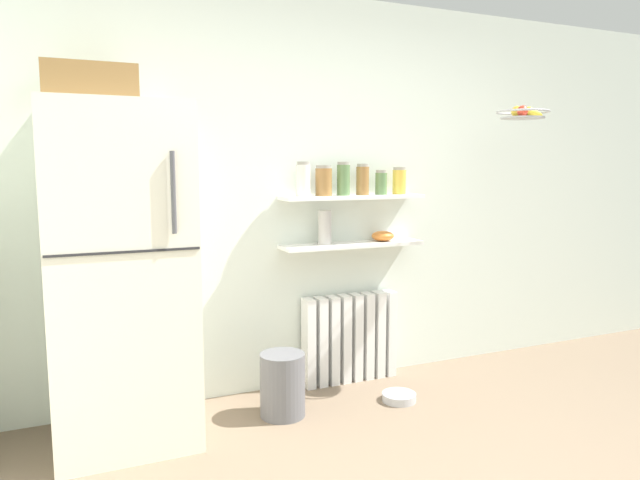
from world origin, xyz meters
The scene contains 16 objects.
back_wall centered at (0.00, 2.05, 1.30)m, with size 7.04×0.10×2.60m, color silver.
refrigerator centered at (-1.36, 1.65, 0.95)m, with size 0.73×0.73×1.98m.
radiator centered at (0.16, 1.92, 0.31)m, with size 0.69×0.12×0.61m.
wall_shelf_lower centered at (0.16, 1.89, 0.97)m, with size 1.00×0.22×0.03m, color white.
wall_shelf_upper centered at (0.16, 1.89, 1.29)m, with size 1.00×0.22×0.03m, color white.
storage_jar_0 centered at (-0.20, 1.89, 1.41)m, with size 0.09×0.09×0.22m.
storage_jar_1 centered at (-0.05, 1.89, 1.40)m, with size 0.11×0.11×0.20m.
storage_jar_2 centered at (0.09, 1.89, 1.41)m, with size 0.09×0.09×0.22m.
storage_jar_3 centered at (0.24, 1.89, 1.40)m, with size 0.09×0.09×0.21m.
storage_jar_4 centered at (0.38, 1.89, 1.38)m, with size 0.08×0.08×0.17m.
storage_jar_5 centered at (0.52, 1.89, 1.39)m, with size 0.09×0.09×0.19m.
vase centered at (-0.04, 1.89, 1.09)m, with size 0.09×0.09×0.23m, color #B2ADA8.
shelf_bowl centered at (0.40, 1.89, 1.01)m, with size 0.16×0.16×0.07m, color orange.
trash_bin centered at (-0.47, 1.57, 0.19)m, with size 0.27×0.27×0.38m, color slate.
pet_food_bowl centered at (0.29, 1.47, 0.03)m, with size 0.22×0.22×0.05m, color #B7B7BC.
hanging_fruit_basket centered at (1.21, 1.46, 1.84)m, with size 0.35×0.35×0.09m.
Camera 1 is at (-1.62, -1.59, 1.50)m, focal length 32.73 mm.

